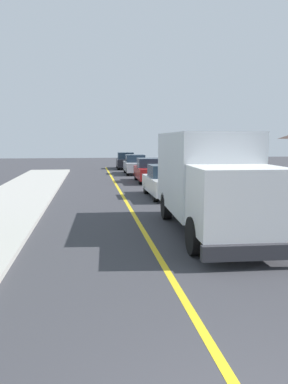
% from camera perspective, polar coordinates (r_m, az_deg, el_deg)
% --- Properties ---
extents(centre_line_yellow, '(0.16, 56.00, 0.01)m').
position_cam_1_polar(centre_line_yellow, '(13.13, -0.48, -5.19)').
color(centre_line_yellow, gold).
rests_on(centre_line_yellow, ground).
extents(box_truck, '(2.68, 7.27, 3.20)m').
position_cam_1_polar(box_truck, '(12.46, 9.67, 2.21)').
color(box_truck, silver).
rests_on(box_truck, ground).
extents(parked_car_near, '(1.85, 4.42, 1.67)m').
position_cam_1_polar(parked_car_near, '(19.72, 3.23, 1.52)').
color(parked_car_near, silver).
rests_on(parked_car_near, ground).
extents(parked_car_mid, '(1.88, 4.43, 1.67)m').
position_cam_1_polar(parked_car_mid, '(26.79, 0.79, 3.22)').
color(parked_car_mid, maroon).
rests_on(parked_car_mid, ground).
extents(parked_car_far, '(1.89, 4.44, 1.67)m').
position_cam_1_polar(parked_car_far, '(33.06, -1.33, 4.10)').
color(parked_car_far, '#B7B7BC').
rests_on(parked_car_far, ground).
extents(parked_car_furthest, '(1.95, 4.46, 1.67)m').
position_cam_1_polar(parked_car_furthest, '(39.04, -2.79, 4.68)').
color(parked_car_furthest, black).
rests_on(parked_car_furthest, ground).
extents(parked_van_across, '(1.91, 4.45, 1.67)m').
position_cam_1_polar(parked_van_across, '(16.48, 16.70, -0.06)').
color(parked_van_across, silver).
rests_on(parked_van_across, ground).
extents(stop_sign, '(0.80, 0.10, 2.65)m').
position_cam_1_polar(stop_sign, '(15.40, 16.71, 3.39)').
color(stop_sign, gray).
rests_on(stop_sign, ground).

